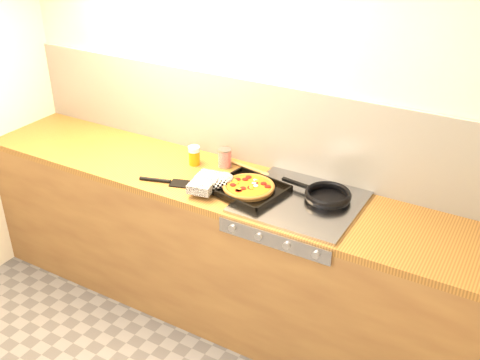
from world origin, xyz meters
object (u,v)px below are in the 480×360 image
Objects in this scene: tomato_can at (225,158)px; juice_glass at (194,155)px; pizza_on_tray at (237,186)px; frying_pan at (327,195)px.

tomato_can is 0.98× the size of juice_glass.
frying_pan is at bearing 18.00° from pizza_on_tray.
frying_pan is at bearing -6.94° from tomato_can.
tomato_can reaches higher than pizza_on_tray.
frying_pan is 3.66× the size of juice_glass.
tomato_can is at bearing 133.46° from pizza_on_tray.
pizza_on_tray reaches higher than frying_pan.
pizza_on_tray is at bearing -22.93° from juice_glass.
pizza_on_tray is 0.31m from tomato_can.
pizza_on_tray is at bearing -162.00° from frying_pan.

